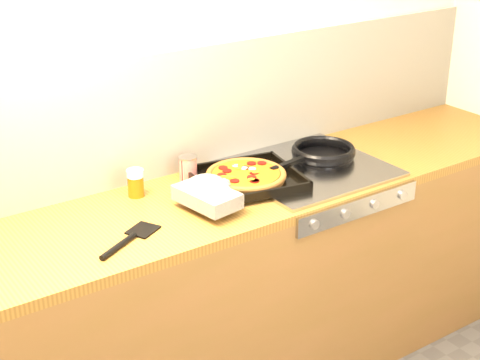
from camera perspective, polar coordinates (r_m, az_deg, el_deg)
room_shell at (r=2.91m, az=-5.09°, el=5.18°), size 3.20×3.20×3.20m
counter_run at (r=2.99m, az=-1.81°, el=-9.12°), size 3.20×0.62×0.90m
stovetop at (r=3.01m, az=5.28°, el=0.86°), size 0.60×0.56×0.02m
pizza_on_tray at (r=2.79m, az=-0.42°, el=-0.08°), size 0.56×0.44×0.07m
frying_pan at (r=3.09m, az=6.41°, el=2.10°), size 0.46×0.31×0.04m
tomato_can at (r=2.89m, az=-4.05°, el=0.89°), size 0.09×0.09×0.10m
juice_glass at (r=2.78m, az=-8.10°, el=-0.21°), size 0.08×0.08×0.11m
wooden_spoon at (r=3.02m, az=-1.03°, el=1.16°), size 0.30×0.04×0.02m
black_spatula at (r=2.48m, az=-8.62°, el=-4.56°), size 0.27×0.18×0.02m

